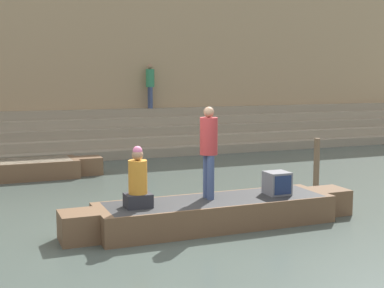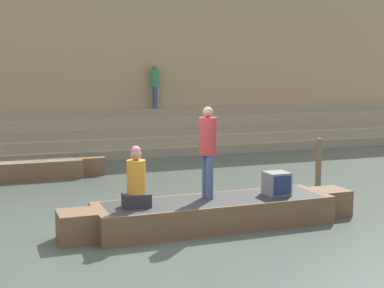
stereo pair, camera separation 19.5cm
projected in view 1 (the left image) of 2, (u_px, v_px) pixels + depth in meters
ground_plane at (160, 234)px, 9.54m from camera, size 120.00×120.00×0.00m
ghat_steps at (68, 139)px, 18.96m from camera, size 36.00×2.83×1.55m
back_wall at (58, 50)px, 20.06m from camera, size 34.20×1.28×7.58m
rowboat_main at (216, 212)px, 10.01m from camera, size 5.76×1.36×0.51m
person_standing at (209, 146)px, 9.93m from camera, size 0.33×0.33×1.73m
person_rowing at (138, 183)px, 9.32m from camera, size 0.46×0.36×1.09m
tv_set at (277, 183)px, 10.37m from camera, size 0.44×0.44×0.44m
mooring_post at (317, 164)px, 13.17m from camera, size 0.15×0.15×1.28m
person_on_steps at (150, 83)px, 20.63m from camera, size 0.33×0.33×1.71m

